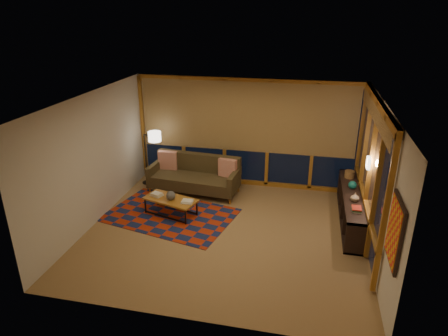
% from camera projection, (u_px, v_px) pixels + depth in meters
% --- Properties ---
extents(floor, '(5.50, 5.00, 0.01)m').
position_uv_depth(floor, '(225.00, 232.00, 8.08)').
color(floor, '#A38553').
rests_on(floor, ground).
extents(ceiling, '(5.50, 5.00, 0.01)m').
position_uv_depth(ceiling, '(225.00, 100.00, 7.07)').
color(ceiling, white).
rests_on(ceiling, walls).
extents(walls, '(5.51, 5.01, 2.70)m').
position_uv_depth(walls, '(225.00, 170.00, 7.57)').
color(walls, beige).
rests_on(walls, floor).
extents(window_wall_back, '(5.30, 0.16, 2.60)m').
position_uv_depth(window_wall_back, '(246.00, 133.00, 9.77)').
color(window_wall_back, '#A16421').
rests_on(window_wall_back, walls).
extents(window_wall_right, '(0.16, 3.70, 2.60)m').
position_uv_depth(window_wall_right, '(369.00, 170.00, 7.59)').
color(window_wall_right, '#A16421').
rests_on(window_wall_right, walls).
extents(wall_art, '(0.06, 0.74, 0.94)m').
position_uv_depth(wall_art, '(394.00, 232.00, 5.33)').
color(wall_art, red).
rests_on(wall_art, walls).
extents(wall_sconce, '(0.12, 0.18, 0.22)m').
position_uv_depth(wall_sconce, '(368.00, 163.00, 7.39)').
color(wall_sconce, '#F0E3CC').
rests_on(wall_sconce, walls).
extents(sofa, '(2.22, 1.06, 0.88)m').
position_uv_depth(sofa, '(194.00, 176.00, 9.66)').
color(sofa, '#4D3C23').
rests_on(sofa, floor).
extents(pillow_left, '(0.47, 0.17, 0.47)m').
position_uv_depth(pillow_left, '(168.00, 160.00, 9.98)').
color(pillow_left, red).
rests_on(pillow_left, sofa).
extents(pillow_right, '(0.46, 0.25, 0.44)m').
position_uv_depth(pillow_right, '(228.00, 168.00, 9.51)').
color(pillow_right, red).
rests_on(pillow_right, sofa).
extents(area_rug, '(3.00, 2.33, 0.01)m').
position_uv_depth(area_rug, '(170.00, 215.00, 8.73)').
color(area_rug, '#A82B0F').
rests_on(area_rug, floor).
extents(coffee_table, '(1.25, 0.83, 0.38)m').
position_uv_depth(coffee_table, '(171.00, 207.00, 8.69)').
color(coffee_table, '#A16421').
rests_on(coffee_table, floor).
extents(book_stack_a, '(0.28, 0.26, 0.07)m').
position_uv_depth(book_stack_a, '(157.00, 195.00, 8.73)').
color(book_stack_a, beige).
rests_on(book_stack_a, coffee_table).
extents(book_stack_b, '(0.24, 0.19, 0.05)m').
position_uv_depth(book_stack_b, '(187.00, 201.00, 8.45)').
color(book_stack_b, beige).
rests_on(book_stack_b, coffee_table).
extents(ceramic_pot, '(0.27, 0.27, 0.20)m').
position_uv_depth(ceramic_pot, '(171.00, 195.00, 8.54)').
color(ceramic_pot, black).
rests_on(ceramic_pot, coffee_table).
extents(floor_lamp, '(0.54, 0.43, 1.43)m').
position_uv_depth(floor_lamp, '(146.00, 157.00, 10.07)').
color(floor_lamp, black).
rests_on(floor_lamp, floor).
extents(bookshelf, '(0.40, 2.62, 0.65)m').
position_uv_depth(bookshelf, '(351.00, 207.00, 8.37)').
color(bookshelf, black).
rests_on(bookshelf, floor).
extents(basket, '(0.23, 0.23, 0.16)m').
position_uv_depth(basket, '(349.00, 174.00, 8.98)').
color(basket, olive).
rests_on(basket, bookshelf).
extents(teal_bowl, '(0.22, 0.22, 0.18)m').
position_uv_depth(teal_bowl, '(353.00, 185.00, 8.42)').
color(teal_bowl, '#14655B').
rests_on(teal_bowl, bookshelf).
extents(vase, '(0.18, 0.18, 0.18)m').
position_uv_depth(vase, '(355.00, 197.00, 7.88)').
color(vase, tan).
rests_on(vase, bookshelf).
extents(shelf_book_stack, '(0.17, 0.23, 0.07)m').
position_uv_depth(shelf_book_stack, '(356.00, 209.00, 7.53)').
color(shelf_book_stack, beige).
rests_on(shelf_book_stack, bookshelf).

